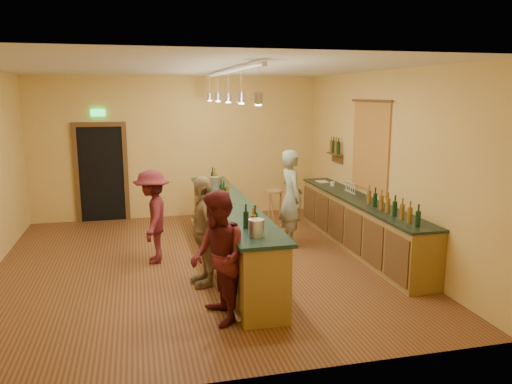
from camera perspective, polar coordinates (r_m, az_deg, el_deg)
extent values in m
plane|color=#542A18|center=(8.47, -6.55, -8.23)|extent=(7.00, 7.00, 0.00)
cube|color=silver|center=(8.00, -7.07, 13.93)|extent=(6.50, 7.00, 0.02)
cube|color=tan|center=(11.54, -8.91, 5.05)|extent=(6.50, 0.02, 3.20)
cube|color=tan|center=(4.69, -1.63, -3.70)|extent=(6.50, 0.02, 3.20)
cube|color=tan|center=(9.06, 14.10, 3.19)|extent=(0.02, 7.00, 3.20)
cube|color=black|center=(11.58, -17.23, 1.95)|extent=(0.95, 0.06, 2.10)
cube|color=#543819|center=(11.60, -19.82, 1.81)|extent=(0.10, 0.08, 2.10)
cube|color=#543819|center=(11.54, -14.63, 2.06)|extent=(0.10, 0.08, 2.10)
cube|color=#543819|center=(11.44, -17.55, 7.38)|extent=(1.15, 0.08, 0.10)
cube|color=#19E54C|center=(11.42, -17.63, 8.63)|extent=(0.30, 0.04, 0.15)
cube|color=#A74021|center=(9.37, 12.93, 5.05)|extent=(0.03, 1.40, 1.60)
cube|color=#543819|center=(10.73, 8.97, 4.33)|extent=(0.16, 0.55, 0.03)
cube|color=#543819|center=(10.77, 9.30, 3.80)|extent=(0.03, 0.55, 0.18)
cube|color=olive|center=(9.33, 11.67, -3.68)|extent=(0.55, 4.50, 0.90)
cube|color=black|center=(9.22, 11.78, -0.85)|extent=(0.60, 4.55, 0.04)
cylinder|color=silver|center=(10.38, 8.75, 0.94)|extent=(0.09, 0.09, 0.09)
cube|color=silver|center=(10.83, 7.59, 1.19)|extent=(0.22, 0.30, 0.01)
cube|color=olive|center=(8.40, -3.02, -4.77)|extent=(0.60, 5.00, 1.00)
cube|color=black|center=(8.27, -3.06, -1.27)|extent=(0.70, 5.10, 0.05)
cylinder|color=silver|center=(8.44, -5.42, -7.20)|extent=(0.05, 5.00, 0.05)
cylinder|color=silver|center=(6.23, 0.04, -4.13)|extent=(0.20, 0.20, 0.22)
cylinder|color=silver|center=(9.39, -4.72, 1.05)|extent=(0.20, 0.20, 0.22)
cube|color=silver|center=(8.08, -3.22, 13.54)|extent=(0.06, 4.60, 0.05)
cylinder|color=silver|center=(6.12, 0.28, 12.54)|extent=(0.01, 0.01, 0.35)
cylinder|color=#A5A5AD|center=(6.12, 0.28, 10.66)|extent=(0.11, 0.11, 0.14)
cylinder|color=#FFEABF|center=(6.12, 0.28, 9.92)|extent=(0.08, 0.08, 0.02)
cylinder|color=silver|center=(7.09, -1.70, 12.35)|extent=(0.01, 0.01, 0.35)
cylinder|color=#A5A5AD|center=(7.09, -1.69, 10.73)|extent=(0.11, 0.11, 0.14)
cylinder|color=#FFEABF|center=(7.09, -1.69, 10.08)|extent=(0.08, 0.08, 0.02)
cylinder|color=silver|center=(8.07, -3.21, 12.19)|extent=(0.01, 0.01, 0.35)
cylinder|color=#A5A5AD|center=(8.07, -3.19, 10.77)|extent=(0.11, 0.11, 0.14)
cylinder|color=#FFEABF|center=(8.07, -3.18, 10.20)|extent=(0.08, 0.08, 0.02)
cylinder|color=silver|center=(9.06, -4.38, 12.06)|extent=(0.01, 0.01, 0.35)
cylinder|color=#A5A5AD|center=(9.06, -4.36, 10.80)|extent=(0.11, 0.11, 0.14)
cylinder|color=#FFEABF|center=(9.06, -4.35, 10.29)|extent=(0.08, 0.08, 0.02)
cylinder|color=silver|center=(10.05, -5.32, 11.96)|extent=(0.01, 0.01, 0.35)
cylinder|color=#A5A5AD|center=(10.05, -5.30, 10.82)|extent=(0.11, 0.11, 0.14)
cylinder|color=#FFEABF|center=(10.05, -5.29, 10.36)|extent=(0.08, 0.08, 0.02)
imported|color=gray|center=(9.27, 4.06, -0.71)|extent=(0.46, 0.67, 1.80)
imported|color=#59191E|center=(6.17, -4.37, -7.51)|extent=(0.71, 0.87, 1.66)
imported|color=#997A51|center=(7.39, -5.99, -4.47)|extent=(0.52, 1.00, 1.64)
imported|color=#59191E|center=(8.51, -11.74, -2.76)|extent=(0.69, 1.07, 1.58)
cylinder|color=#9E6D47|center=(10.73, 2.09, 0.08)|extent=(0.37, 0.37, 0.04)
cylinder|color=#9E6D47|center=(10.85, 2.79, -1.86)|extent=(0.04, 0.04, 0.72)
cylinder|color=#9E6D47|center=(10.91, 1.54, -1.78)|extent=(0.04, 0.04, 0.72)
cylinder|color=#9E6D47|center=(10.68, 1.88, -2.07)|extent=(0.04, 0.04, 0.72)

